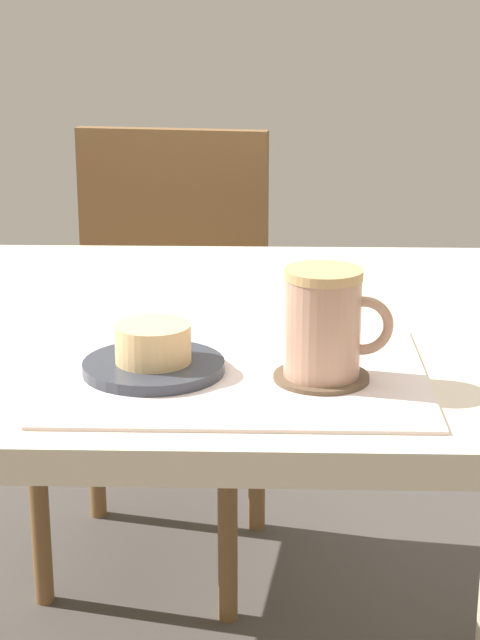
% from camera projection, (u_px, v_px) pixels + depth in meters
% --- Properties ---
extents(dining_table, '(1.04, 0.80, 0.72)m').
position_uv_depth(dining_table, '(207.00, 383.00, 1.36)').
color(dining_table, beige).
rests_on(dining_table, ground_plane).
extents(wooden_chair, '(0.47, 0.47, 0.85)m').
position_uv_depth(wooden_chair, '(161.00, 328.00, 2.10)').
color(wooden_chair, brown).
rests_on(wooden_chair, ground_plane).
extents(placemat, '(0.40, 0.31, 0.00)m').
position_uv_depth(placemat, '(239.00, 374.00, 1.14)').
color(placemat, silver).
rests_on(placemat, dining_table).
extents(pastry_plate, '(0.15, 0.15, 0.01)m').
position_uv_depth(pastry_plate, '(154.00, 367.00, 1.14)').
color(pastry_plate, '#333842').
rests_on(pastry_plate, placemat).
extents(pastry, '(0.08, 0.08, 0.04)m').
position_uv_depth(pastry, '(153.00, 343.00, 1.13)').
color(pastry, '#E5BC7F').
rests_on(pastry, pastry_plate).
extents(coffee_coaster, '(0.10, 0.10, 0.00)m').
position_uv_depth(coffee_coaster, '(321.00, 377.00, 1.12)').
color(coffee_coaster, brown).
rests_on(coffee_coaster, placemat).
extents(coffee_mug, '(0.11, 0.08, 0.11)m').
position_uv_depth(coffee_mug, '(325.00, 323.00, 1.10)').
color(coffee_mug, tan).
rests_on(coffee_mug, coffee_coaster).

